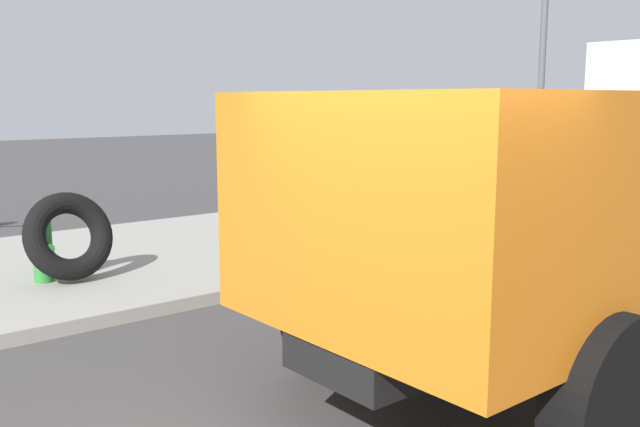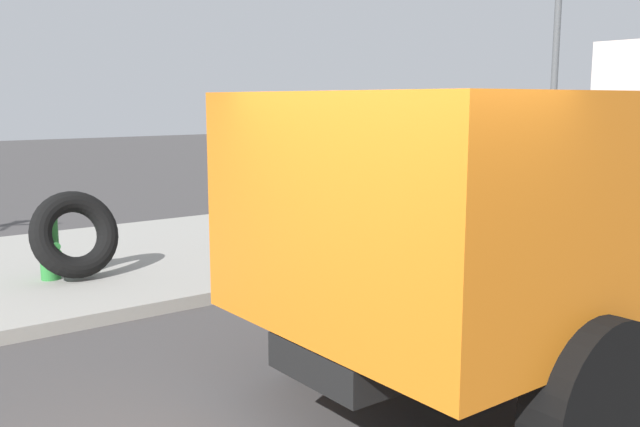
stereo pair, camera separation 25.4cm
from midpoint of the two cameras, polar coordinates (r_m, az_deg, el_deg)
The scene contains 5 objects.
fire_hydrant at distance 9.17m, azimuth -22.38°, elevation -2.11°, with size 0.27×0.61×0.94m.
loose_tire at distance 9.08m, azimuth -20.50°, elevation -1.73°, with size 1.09×1.09×0.27m, color black.
stop_sign at distance 8.74m, azimuth -6.73°, elevation 5.18°, with size 0.76×0.08×2.28m.
dump_truck_orange at distance 7.14m, azimuth 22.73°, elevation 2.61°, with size 7.02×2.84×3.00m.
street_light_pole at distance 13.54m, azimuth 17.16°, elevation 13.22°, with size 0.12×0.12×6.45m, color #595B5E.
Camera 1 is at (-2.27, -2.85, 2.35)m, focal length 39.37 mm.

